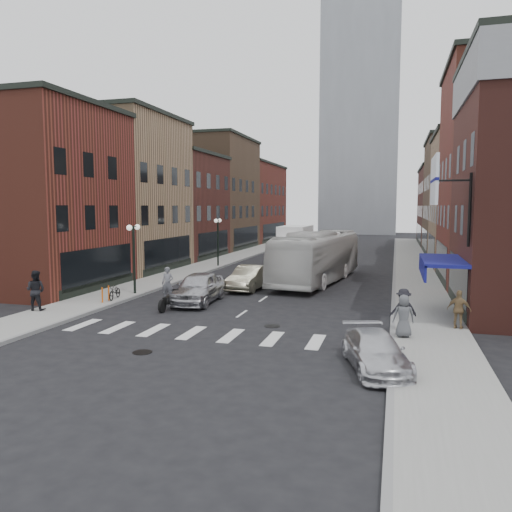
{
  "coord_description": "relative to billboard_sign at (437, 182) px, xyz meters",
  "views": [
    {
      "loc": [
        7.02,
        -21.47,
        5.15
      ],
      "look_at": [
        -0.88,
        6.66,
        2.23
      ],
      "focal_mm": 35.0,
      "sensor_mm": 36.0,
      "label": 1
    }
  ],
  "objects": [
    {
      "name": "curb_right",
      "position": [
        -1.59,
        21.5,
        -6.13
      ],
      "size": [
        0.2,
        74.0,
        0.16
      ],
      "primitive_type": "cube",
      "color": "gray",
      "rests_on": "ground"
    },
    {
      "name": "sidewalk_left",
      "position": [
        -17.09,
        21.5,
        -6.06
      ],
      "size": [
        3.0,
        74.0,
        0.15
      ],
      "primitive_type": "cube",
      "color": "gray",
      "rests_on": "ground"
    },
    {
      "name": "ped_right_b",
      "position": [
        1.01,
        -0.42,
        -5.19
      ],
      "size": [
        1.03,
        0.72,
        1.59
      ],
      "primitive_type": "imported",
      "rotation": [
        0.0,
        0.0,
        2.85
      ],
      "color": "olive",
      "rests_on": "sidewalk_right"
    },
    {
      "name": "ped_right_a",
      "position": [
        -1.19,
        -1.24,
        -5.14
      ],
      "size": [
        1.2,
        0.84,
        1.69
      ],
      "primitive_type": "imported",
      "rotation": [
        0.0,
        0.0,
        3.45
      ],
      "color": "black",
      "rests_on": "sidewalk_right"
    },
    {
      "name": "bldg_left_far_b",
      "position": [
        -23.58,
        48.5,
        -0.48
      ],
      "size": [
        10.3,
        16.2,
        11.3
      ],
      "color": "maroon",
      "rests_on": "ground"
    },
    {
      "name": "ped_right_c",
      "position": [
        -1.19,
        -2.41,
        -5.16
      ],
      "size": [
        0.88,
        0.65,
        1.64
      ],
      "primitive_type": "imported",
      "rotation": [
        0.0,
        0.0,
        3.31
      ],
      "color": "#4F5256",
      "rests_on": "sidewalk_right"
    },
    {
      "name": "bldg_right_far_b",
      "position": [
        6.41,
        48.5,
        -0.98
      ],
      "size": [
        10.3,
        16.2,
        10.3
      ],
      "color": "#4E221B",
      "rests_on": "ground"
    },
    {
      "name": "bldg_right_far_a",
      "position": [
        6.41,
        34.5,
        0.02
      ],
      "size": [
        10.3,
        12.2,
        12.3
      ],
      "color": "brown",
      "rests_on": "ground"
    },
    {
      "name": "parked_bicycle",
      "position": [
        -16.09,
        1.55,
        -5.58
      ],
      "size": [
        0.83,
        1.61,
        0.81
      ],
      "primitive_type": "imported",
      "rotation": [
        0.0,
        0.0,
        0.2
      ],
      "color": "black",
      "rests_on": "sidewalk_left"
    },
    {
      "name": "streetlamp_near",
      "position": [
        -15.99,
        3.5,
        -3.22
      ],
      "size": [
        0.32,
        1.22,
        4.11
      ],
      "color": "black",
      "rests_on": "ground"
    },
    {
      "name": "sedan_left_near",
      "position": [
        -11.64,
        2.5,
        -5.31
      ],
      "size": [
        2.28,
        4.96,
        1.65
      ],
      "primitive_type": "imported",
      "rotation": [
        0.0,
        0.0,
        0.07
      ],
      "color": "silver",
      "rests_on": "ground"
    },
    {
      "name": "bldg_right_mid_b",
      "position": [
        6.41,
        23.5,
        -0.48
      ],
      "size": [
        10.3,
        10.2,
        11.3
      ],
      "color": "#A17D59",
      "rests_on": "ground"
    },
    {
      "name": "sedan_left_far",
      "position": [
        -10.21,
        7.28,
        -5.39
      ],
      "size": [
        1.87,
        4.6,
        1.48
      ],
      "primitive_type": "imported",
      "rotation": [
        0.0,
        0.0,
        -0.07
      ],
      "color": "#A6A186",
      "rests_on": "ground"
    },
    {
      "name": "transit_bus",
      "position": [
        -6.65,
        11.58,
        -4.41
      ],
      "size": [
        4.55,
        12.67,
        3.45
      ],
      "primitive_type": "imported",
      "rotation": [
        0.0,
        0.0,
        -0.14
      ],
      "color": "silver",
      "rests_on": "ground"
    },
    {
      "name": "curb_left",
      "position": [
        -15.59,
        21.5,
        -6.13
      ],
      "size": [
        0.2,
        74.0,
        0.16
      ],
      "primitive_type": "cube",
      "color": "gray",
      "rests_on": "ground"
    },
    {
      "name": "distant_tower",
      "position": [
        -8.59,
        77.5,
        18.87
      ],
      "size": [
        14.0,
        14.0,
        50.0
      ],
      "primitive_type": "cube",
      "color": "#9399A0",
      "rests_on": "ground"
    },
    {
      "name": "bike_rack",
      "position": [
        -16.19,
        0.8,
        -5.58
      ],
      "size": [
        0.08,
        0.68,
        0.8
      ],
      "color": "#D8590C",
      "rests_on": "sidewalk_left"
    },
    {
      "name": "bldg_left_mid_a",
      "position": [
        -23.58,
        13.5,
        0.02
      ],
      "size": [
        10.3,
        10.2,
        12.3
      ],
      "color": "#A17D59",
      "rests_on": "ground"
    },
    {
      "name": "bldg_left_mid_b",
      "position": [
        -23.58,
        23.5,
        -0.98
      ],
      "size": [
        10.3,
        10.2,
        10.3
      ],
      "color": "#4E221B",
      "rests_on": "ground"
    },
    {
      "name": "crosswalk_stripes",
      "position": [
        -8.59,
        -3.5,
        -6.13
      ],
      "size": [
        12.0,
        2.2,
        0.01
      ],
      "primitive_type": "cube",
      "color": "silver",
      "rests_on": "ground"
    },
    {
      "name": "billboard_sign",
      "position": [
        0.0,
        0.0,
        0.0
      ],
      "size": [
        1.52,
        3.0,
        3.7
      ],
      "color": "black",
      "rests_on": "ground"
    },
    {
      "name": "ground",
      "position": [
        -8.59,
        -0.5,
        -6.13
      ],
      "size": [
        160.0,
        160.0,
        0.0
      ],
      "primitive_type": "plane",
      "color": "black",
      "rests_on": "ground"
    },
    {
      "name": "bldg_left_far_a",
      "position": [
        -23.58,
        34.5,
        0.52
      ],
      "size": [
        10.3,
        12.2,
        13.3
      ],
      "color": "brown",
      "rests_on": "ground"
    },
    {
      "name": "curb_car",
      "position": [
        -2.09,
        -6.16,
        -5.55
      ],
      "size": [
        2.7,
        4.3,
        1.16
      ],
      "primitive_type": "imported",
      "rotation": [
        0.0,
        0.0,
        0.29
      ],
      "color": "silver",
      "rests_on": "ground"
    },
    {
      "name": "motorcycle_rider",
      "position": [
        -12.39,
        0.39,
        -5.12
      ],
      "size": [
        0.64,
        2.12,
        2.16
      ],
      "rotation": [
        0.0,
        0.0,
        0.13
      ],
      "color": "black",
      "rests_on": "ground"
    },
    {
      "name": "bldg_left_near",
      "position": [
        -23.58,
        4.0,
        -0.48
      ],
      "size": [
        10.3,
        9.2,
        11.3
      ],
      "color": "maroon",
      "rests_on": "ground"
    },
    {
      "name": "sidewalk_right",
      "position": [
        -0.09,
        21.5,
        -6.06
      ],
      "size": [
        3.0,
        74.0,
        0.15
      ],
      "primitive_type": "cube",
      "color": "gray",
      "rests_on": "ground"
    },
    {
      "name": "ped_left_solo",
      "position": [
        -18.19,
        -2.04,
        -5.01
      ],
      "size": [
        1.01,
        0.68,
        1.94
      ],
      "primitive_type": "imported",
      "rotation": [
        0.0,
        0.0,
        3.3
      ],
      "color": "black",
      "rests_on": "sidewalk_left"
    },
    {
      "name": "box_truck",
      "position": [
        -10.31,
        21.37,
        -4.46
      ],
      "size": [
        2.47,
        7.8,
        3.38
      ],
      "rotation": [
        0.0,
        0.0,
        -0.02
      ],
      "color": "white",
      "rests_on": "ground"
    },
    {
      "name": "awning_blue",
      "position": [
        0.34,
        2.0,
        -3.5
      ],
      "size": [
        1.8,
        5.0,
        0.78
      ],
      "color": "navy",
      "rests_on": "ground"
    },
    {
      "name": "streetlamp_far",
      "position": [
        -15.99,
        17.5,
        -3.22
      ],
      "size": [
        0.32,
        1.22,
        4.11
      ],
      "color": "black",
      "rests_on": "ground"
    }
  ]
}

